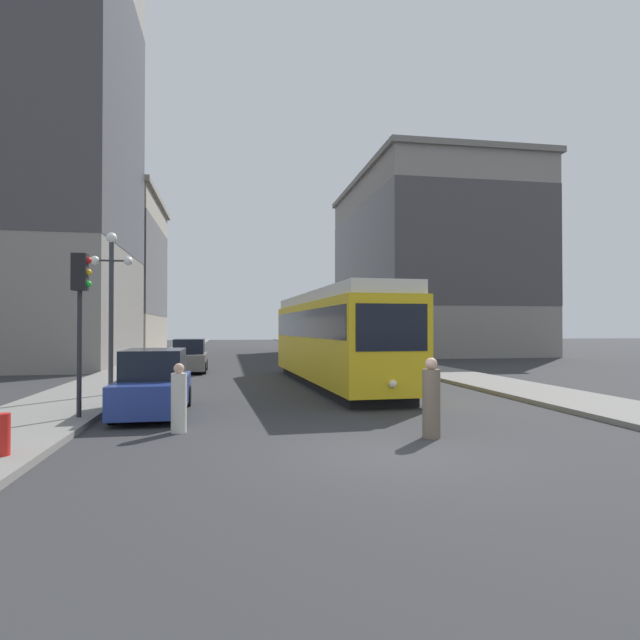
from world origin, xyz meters
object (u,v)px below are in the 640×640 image
object	(u,v)px
streetcar	(333,336)
transit_bus	(340,335)
pedestrian_crossing_near	(179,400)
lamp_post_left_near	(111,288)
traffic_light_near_left	(80,291)
fire_hydrant	(2,435)
parked_car_left_near	(154,384)
pedestrian_crossing_far	(431,400)
parked_car_left_mid	(189,357)

from	to	relation	value
streetcar	transit_bus	xyz separation A→B (m)	(3.06, 13.08, -0.15)
streetcar	pedestrian_crossing_near	distance (m)	10.94
lamp_post_left_near	traffic_light_near_left	bearing A→B (deg)	-87.39
streetcar	transit_bus	bearing A→B (deg)	74.13
lamp_post_left_near	transit_bus	bearing A→B (deg)	54.40
transit_bus	fire_hydrant	bearing A→B (deg)	-115.26
parked_car_left_near	lamp_post_left_near	world-z (taller)	lamp_post_left_near
pedestrian_crossing_near	lamp_post_left_near	bearing A→B (deg)	-173.96
transit_bus	pedestrian_crossing_near	distance (m)	24.05
pedestrian_crossing_near	pedestrian_crossing_far	bearing A→B (deg)	56.74
parked_car_left_near	pedestrian_crossing_near	distance (m)	3.00
transit_bus	lamp_post_left_near	xyz separation A→B (m)	(-11.41, -15.93, 1.85)
transit_bus	traffic_light_near_left	size ratio (longest dim) A/B	2.66
streetcar	parked_car_left_mid	xyz separation A→B (m)	(-6.44, 7.96, -1.26)
parked_car_left_near	pedestrian_crossing_far	world-z (taller)	parked_car_left_near
parked_car_left_near	lamp_post_left_near	bearing A→B (deg)	116.69
parked_car_left_near	parked_car_left_mid	world-z (taller)	same
traffic_light_near_left	fire_hydrant	distance (m)	5.05
parked_car_left_mid	parked_car_left_near	bearing A→B (deg)	-90.39
parked_car_left_mid	fire_hydrant	distance (m)	19.84
fire_hydrant	transit_bus	bearing A→B (deg)	65.32
pedestrian_crossing_near	pedestrian_crossing_far	xyz separation A→B (m)	(5.56, -1.58, 0.08)
fire_hydrant	pedestrian_crossing_far	bearing A→B (deg)	5.82
lamp_post_left_near	fire_hydrant	world-z (taller)	lamp_post_left_near
streetcar	lamp_post_left_near	distance (m)	8.98
parked_car_left_mid	fire_hydrant	world-z (taller)	parked_car_left_mid
pedestrian_crossing_near	fire_hydrant	bearing A→B (deg)	-66.94
transit_bus	lamp_post_left_near	bearing A→B (deg)	-126.18
pedestrian_crossing_far	pedestrian_crossing_near	bearing A→B (deg)	104.72
streetcar	fire_hydrant	world-z (taller)	streetcar
streetcar	pedestrian_crossing_near	world-z (taller)	streetcar
parked_car_left_mid	transit_bus	bearing A→B (deg)	27.93
parked_car_left_near	pedestrian_crossing_near	xyz separation A→B (m)	(0.93, -2.85, -0.10)
traffic_light_near_left	transit_bus	bearing A→B (deg)	61.62
pedestrian_crossing_far	traffic_light_near_left	distance (m)	9.17
fire_hydrant	streetcar	bearing A→B (deg)	54.64
parked_car_left_near	fire_hydrant	distance (m)	5.63
pedestrian_crossing_near	parked_car_left_near	bearing A→B (deg)	-179.47
transit_bus	traffic_light_near_left	distance (m)	23.58
parked_car_left_near	traffic_light_near_left	xyz separation A→B (m)	(-1.68, -1.13, 2.53)
parked_car_left_near	parked_car_left_mid	distance (m)	14.46
pedestrian_crossing_far	fire_hydrant	size ratio (longest dim) A/B	2.36
streetcar	parked_car_left_mid	size ratio (longest dim) A/B	3.37
parked_car_left_mid	lamp_post_left_near	bearing A→B (deg)	-100.36
transit_bus	parked_car_left_mid	distance (m)	10.86
parked_car_left_near	transit_bus	bearing A→B (deg)	63.29
parked_car_left_near	pedestrian_crossing_near	bearing A→B (deg)	-72.84
fire_hydrant	parked_car_left_near	bearing A→B (deg)	70.02
parked_car_left_near	fire_hydrant	world-z (taller)	parked_car_left_near
traffic_light_near_left	lamp_post_left_near	size ratio (longest dim) A/B	0.75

